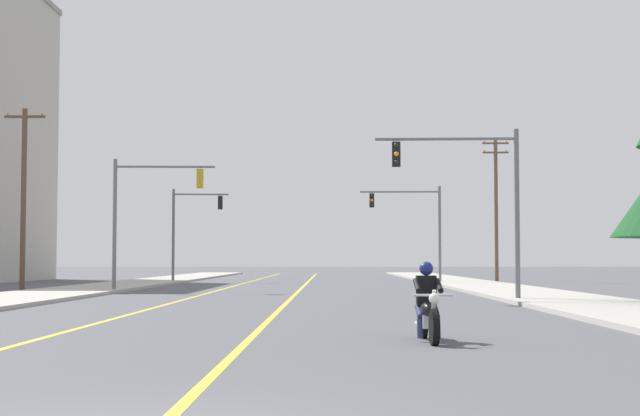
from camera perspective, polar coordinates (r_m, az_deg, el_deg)
The scene contains 11 objects.
lane_stripe_center at distance 53.15m, azimuth -1.02°, elevation -4.75°, with size 0.16×100.00×0.01m, color yellow.
lane_stripe_left at distance 53.42m, azimuth -5.29°, elevation -4.73°, with size 0.16×100.00×0.01m, color yellow.
sidewalk_kerb_right at distance 48.85m, azimuth 10.46°, elevation -4.76°, with size 4.40×110.00×0.14m, color #ADA89E.
sidewalk_kerb_left at distance 49.54m, azimuth -13.13°, elevation -4.70°, with size 4.40×110.00×0.14m, color #ADA89E.
motorcycle_with_rider at distance 17.53m, azimuth 6.51°, elevation -6.08°, with size 0.70×2.19×1.46m.
traffic_signal_near_right at distance 34.45m, azimuth 9.33°, elevation 1.27°, with size 5.16×0.37×6.20m.
traffic_signal_near_left at distance 44.91m, azimuth -10.56°, elevation 0.23°, with size 4.73×0.51×6.20m.
traffic_signal_mid_right at distance 60.76m, azimuth 5.82°, elevation -0.65°, with size 5.18×0.37×6.20m.
traffic_signal_mid_left at distance 63.39m, azimuth -7.89°, elevation -0.82°, with size 3.72×0.52×6.20m.
utility_pole_left_near at distance 49.19m, azimuth -17.41°, elevation 0.75°, with size 2.04×0.26×9.02m.
utility_pole_right_far at distance 67.18m, azimuth 10.55°, elevation 0.21°, with size 1.85×0.26×10.06m.
Camera 1 is at (1.71, -8.11, 1.49)m, focal length 53.18 mm.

